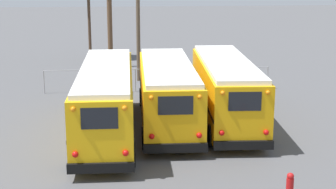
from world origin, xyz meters
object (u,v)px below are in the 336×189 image
school_bus_1 (167,92)px  school_bus_2 (226,88)px  school_bus_0 (106,98)px  utility_pole (138,17)px  fire_hydrant (290,188)px

school_bus_1 → school_bus_2: size_ratio=0.97×
school_bus_0 → utility_pole: 11.88m
utility_pole → school_bus_0: bearing=-98.9°
school_bus_2 → fire_hydrant: size_ratio=9.83×
school_bus_1 → utility_pole: utility_pole is taller
school_bus_2 → utility_pole: utility_pole is taller
utility_pole → fire_hydrant: bearing=-77.4°
school_bus_2 → utility_pole: size_ratio=1.25×
school_bus_1 → school_bus_0: bearing=-154.8°
school_bus_0 → school_bus_2: 5.94m
school_bus_0 → school_bus_2: school_bus_0 is taller
school_bus_2 → utility_pole: 10.96m
school_bus_0 → utility_pole: bearing=81.1°
utility_pole → school_bus_1: bearing=-84.0°
school_bus_2 → fire_hydrant: bearing=-88.0°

